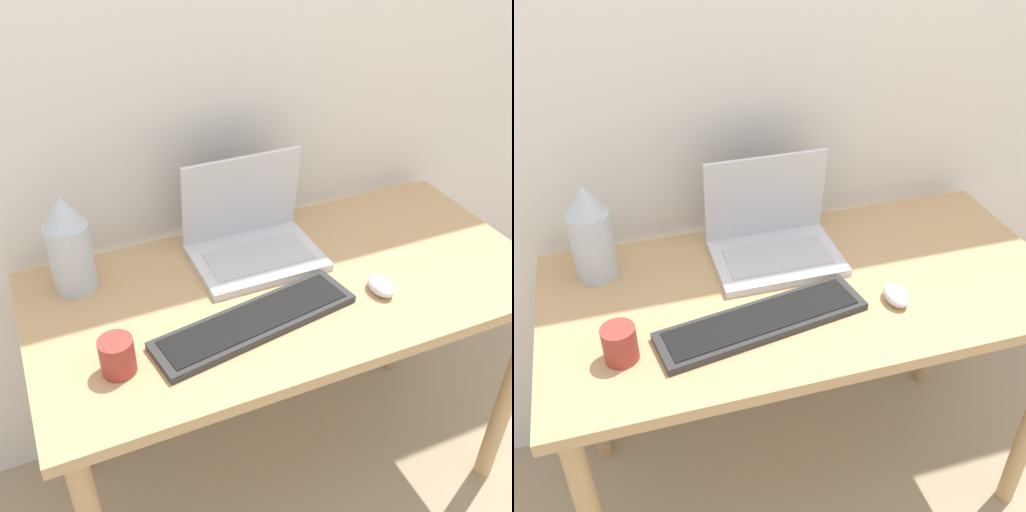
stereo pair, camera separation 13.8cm
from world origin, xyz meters
TOP-DOWN VIEW (x-y plane):
  - wall_back at (0.00, 0.69)m, footprint 6.00×0.05m
  - desk at (0.00, 0.31)m, footprint 1.26×0.62m
  - laptop at (-0.04, 0.46)m, footprint 0.32×0.24m
  - keyboard at (-0.14, 0.20)m, footprint 0.49×0.20m
  - mouse at (0.18, 0.19)m, footprint 0.05×0.08m
  - vase at (-0.48, 0.50)m, footprint 0.10×0.10m
  - mug at (-0.45, 0.18)m, footprint 0.07×0.07m

SIDE VIEW (x-z plane):
  - desk at x=0.00m, z-range 0.27..1.02m
  - keyboard at x=-0.14m, z-range 0.75..0.77m
  - mouse at x=0.18m, z-range 0.75..0.78m
  - mug at x=-0.45m, z-range 0.75..0.83m
  - laptop at x=-0.04m, z-range 0.68..0.93m
  - vase at x=-0.48m, z-range 0.75..1.00m
  - wall_back at x=0.00m, z-range 0.00..2.50m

